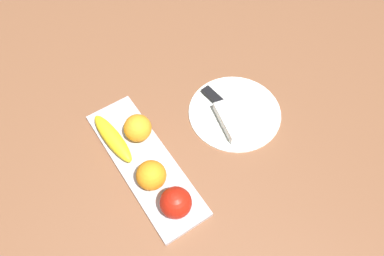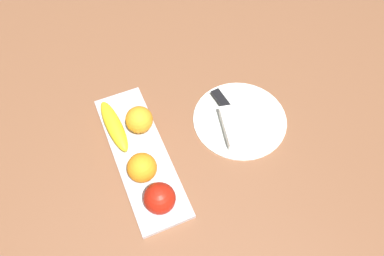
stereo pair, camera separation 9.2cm
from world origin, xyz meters
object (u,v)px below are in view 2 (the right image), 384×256
Objects in this scene: fruit_tray at (141,154)px; dinner_plate at (240,119)px; banana at (114,126)px; orange_near_apple at (142,168)px; folded_napkin at (246,124)px; orange_near_banana at (139,120)px; knife at (226,107)px; apple at (159,199)px.

dinner_plate is (0.00, 0.27, -0.00)m from fruit_tray.
fruit_tray is 2.42× the size of banana.
orange_near_apple is 0.60× the size of folded_napkin.
banana reaches higher than folded_napkin.
knife is at bearing 82.80° from orange_near_banana.
orange_near_banana is (-0.21, 0.03, -0.00)m from apple.
banana is at bearing -105.66° from orange_near_banana.
apple is 0.31m from dinner_plate.
apple is at bearing -7.56° from orange_near_banana.
banana is at bearing -156.91° from fruit_tray.
folded_napkin reaches higher than fruit_tray.
folded_napkin is at bearing 112.16° from apple.
apple reaches higher than dinner_plate.
banana reaches higher than fruit_tray.
folded_napkin is at bearing 67.65° from orange_near_banana.
orange_near_apple is at bearing -84.68° from folded_napkin.
orange_near_apple reaches higher than fruit_tray.
folded_napkin reaches higher than dinner_plate.
dinner_plate is at bearing 117.38° from apple.
orange_near_apple reaches higher than dinner_plate.
apple is 0.23m from banana.
banana is 0.15m from orange_near_apple.
dinner_plate is 0.03m from folded_napkin.
dinner_plate is 0.05m from knife.
fruit_tray is 0.15m from apple.
knife is (-0.07, -0.02, -0.01)m from folded_napkin.
knife is (-0.04, -0.02, 0.01)m from dinner_plate.
dinner_plate is 1.34× the size of knife.
apple reaches higher than orange_near_apple.
apple reaches higher than knife.
fruit_tray is 3.42× the size of folded_napkin.
orange_near_banana reaches higher than dinner_plate.
dinner_plate is at bearing 18.90° from knife.
dinner_plate is at bearing 101.33° from orange_near_apple.
banana is at bearing -105.08° from knife.
dinner_plate is (0.09, 0.31, -0.03)m from banana.
folded_napkin is (0.10, 0.25, -0.03)m from orange_near_banana.
orange_near_apple is at bearing -78.67° from dinner_plate.
orange_near_apple is at bearing -16.05° from orange_near_banana.
fruit_tray is at bearing -96.40° from folded_napkin.
dinner_plate is at bearing 90.00° from fruit_tray.
banana is 0.67× the size of dinner_plate.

